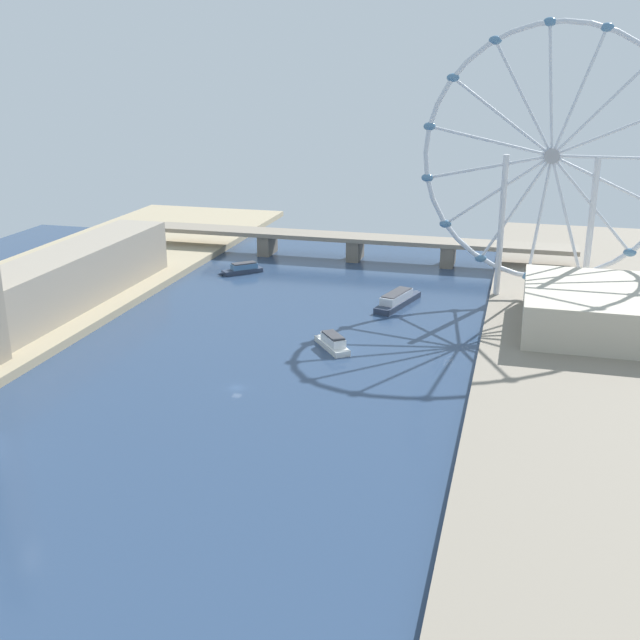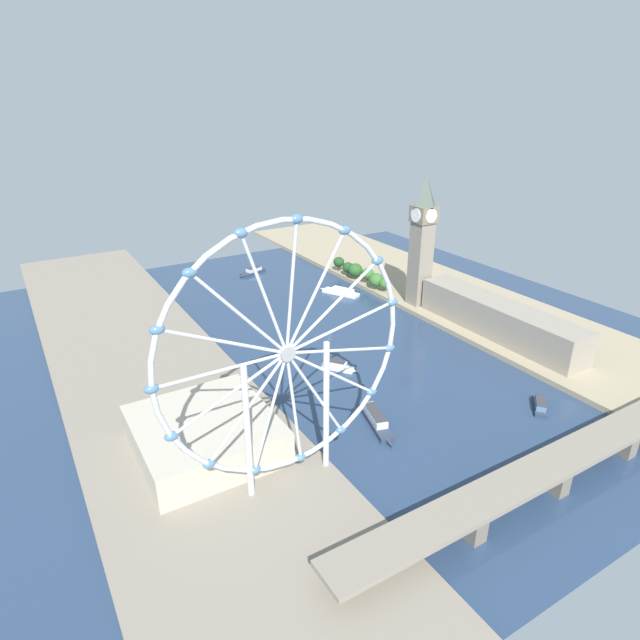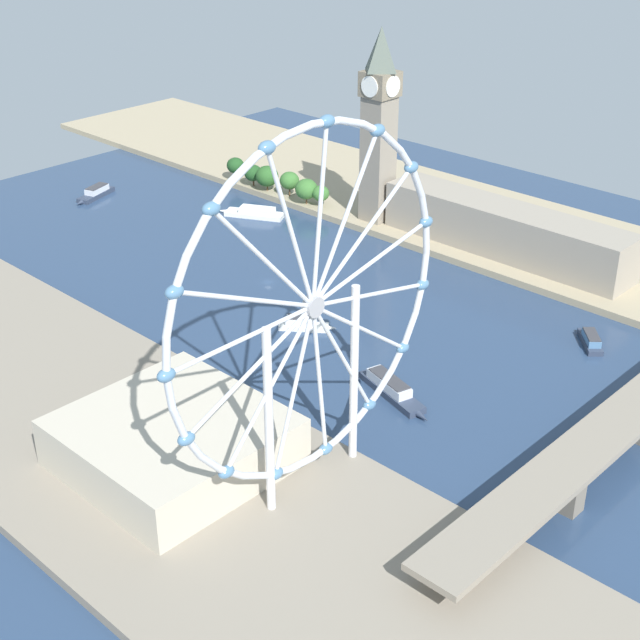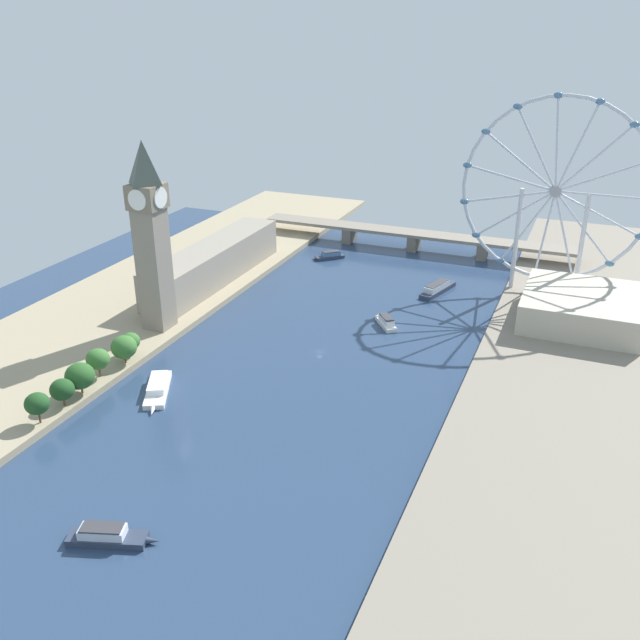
# 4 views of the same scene
# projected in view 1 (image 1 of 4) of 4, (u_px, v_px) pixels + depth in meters

# --- Properties ---
(ground_plane) EXTENTS (394.77, 394.77, 0.00)m
(ground_plane) POSITION_uv_depth(u_px,v_px,m) (237.00, 388.00, 229.01)
(ground_plane) COLOR navy
(parliament_block) EXTENTS (22.00, 115.95, 20.68)m
(parliament_block) POSITION_uv_depth(u_px,v_px,m) (74.00, 276.00, 298.31)
(parliament_block) COLOR gray
(parliament_block) RESTS_ON riverbank_left
(ferris_wheel) EXTENTS (98.16, 3.20, 103.70)m
(ferris_wheel) POSITION_uv_depth(u_px,v_px,m) (552.00, 158.00, 289.68)
(ferris_wheel) COLOR silver
(ferris_wheel) RESTS_ON riverbank_right
(riverside_hall) EXTENTS (55.17, 56.83, 14.72)m
(riverside_hall) POSITION_uv_depth(u_px,v_px,m) (606.00, 310.00, 267.09)
(riverside_hall) COLOR #BCB29E
(riverside_hall) RESTS_ON riverbank_right
(river_bridge) EXTENTS (206.77, 16.08, 11.73)m
(river_bridge) POSITION_uv_depth(u_px,v_px,m) (355.00, 241.00, 374.84)
(river_bridge) COLOR gray
(river_bridge) RESTS_ON ground_plane
(tour_boat_2) EXTENTS (14.54, 35.01, 5.85)m
(tour_boat_2) POSITION_uv_depth(u_px,v_px,m) (398.00, 300.00, 305.73)
(tour_boat_2) COLOR #2D384C
(tour_boat_2) RESTS_ON ground_plane
(tour_boat_3) EXTENTS (18.31, 17.08, 4.84)m
(tour_boat_3) POSITION_uv_depth(u_px,v_px,m) (242.00, 269.00, 352.44)
(tour_boat_3) COLOR #2D384C
(tour_boat_3) RESTS_ON ground_plane
(tour_boat_4) EXTENTS (15.99, 19.43, 5.27)m
(tour_boat_4) POSITION_uv_depth(u_px,v_px,m) (332.00, 342.00, 259.84)
(tour_boat_4) COLOR white
(tour_boat_4) RESTS_ON ground_plane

